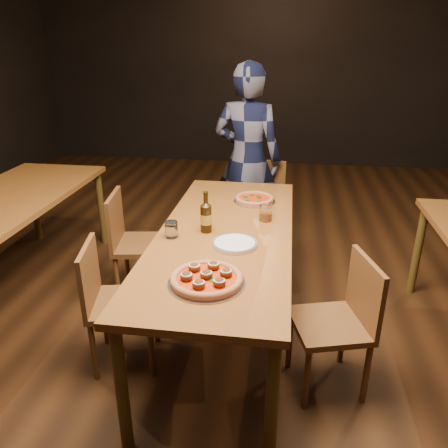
# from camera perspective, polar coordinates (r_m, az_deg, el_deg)

# --- Properties ---
(ground) EXTENTS (9.00, 9.00, 0.00)m
(ground) POSITION_cam_1_polar(r_m,az_deg,el_deg) (3.02, 0.14, -14.09)
(ground) COLOR black
(room_shell) EXTENTS (9.00, 9.00, 9.00)m
(room_shell) POSITION_cam_1_polar(r_m,az_deg,el_deg) (2.42, 0.19, 23.78)
(room_shell) COLOR black
(room_shell) RESTS_ON ground
(table_main) EXTENTS (0.80, 2.00, 0.75)m
(table_main) POSITION_cam_1_polar(r_m,az_deg,el_deg) (2.67, 0.16, -2.39)
(table_main) COLOR brown
(table_main) RESTS_ON ground
(table_left) EXTENTS (0.80, 2.00, 0.75)m
(table_left) POSITION_cam_1_polar(r_m,az_deg,el_deg) (3.57, -27.22, 1.62)
(table_left) COLOR brown
(table_left) RESTS_ON ground
(chair_main_nw) EXTENTS (0.45, 0.45, 0.81)m
(chair_main_nw) POSITION_cam_1_polar(r_m,az_deg,el_deg) (2.65, -13.00, -9.96)
(chair_main_nw) COLOR #573916
(chair_main_nw) RESTS_ON ground
(chair_main_sw) EXTENTS (0.45, 0.45, 0.85)m
(chair_main_sw) POSITION_cam_1_polar(r_m,az_deg,el_deg) (3.30, -10.61, -2.52)
(chair_main_sw) COLOR #573916
(chair_main_sw) RESTS_ON ground
(chair_main_e) EXTENTS (0.47, 0.47, 0.82)m
(chair_main_e) POSITION_cam_1_polar(r_m,az_deg,el_deg) (2.48, 13.63, -12.54)
(chair_main_e) COLOR #573916
(chair_main_e) RESTS_ON ground
(chair_end) EXTENTS (0.45, 0.45, 0.85)m
(chair_end) POSITION_cam_1_polar(r_m,az_deg,el_deg) (3.96, 4.57, 2.24)
(chair_end) COLOR #573916
(chair_end) RESTS_ON ground
(pizza_meatball) EXTENTS (0.37, 0.37, 0.07)m
(pizza_meatball) POSITION_cam_1_polar(r_m,az_deg,el_deg) (2.09, -2.30, -7.13)
(pizza_meatball) COLOR #B7B7BF
(pizza_meatball) RESTS_ON table_main
(pizza_margherita) EXTENTS (0.30, 0.30, 0.04)m
(pizza_margherita) POSITION_cam_1_polar(r_m,az_deg,el_deg) (3.14, 4.00, 3.29)
(pizza_margherita) COLOR #B7B7BF
(pizza_margherita) RESTS_ON table_main
(plate_stack) EXTENTS (0.25, 0.25, 0.02)m
(plate_stack) POSITION_cam_1_polar(r_m,az_deg,el_deg) (2.46, 1.41, -2.61)
(plate_stack) COLOR white
(plate_stack) RESTS_ON table_main
(beer_bottle) EXTENTS (0.07, 0.07, 0.25)m
(beer_bottle) POSITION_cam_1_polar(r_m,az_deg,el_deg) (2.61, -2.36, 0.81)
(beer_bottle) COLOR black
(beer_bottle) RESTS_ON table_main
(water_glass) EXTENTS (0.08, 0.08, 0.10)m
(water_glass) POSITION_cam_1_polar(r_m,az_deg,el_deg) (2.57, -6.88, -0.71)
(water_glass) COLOR white
(water_glass) RESTS_ON table_main
(amber_glass) EXTENTS (0.08, 0.08, 0.10)m
(amber_glass) POSITION_cam_1_polar(r_m,az_deg,el_deg) (2.80, 5.47, 1.45)
(amber_glass) COLOR #AC5013
(amber_glass) RESTS_ON table_main
(diner) EXTENTS (0.68, 0.51, 1.67)m
(diner) POSITION_cam_1_polar(r_m,az_deg,el_deg) (3.93, 3.06, 8.38)
(diner) COLOR black
(diner) RESTS_ON ground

